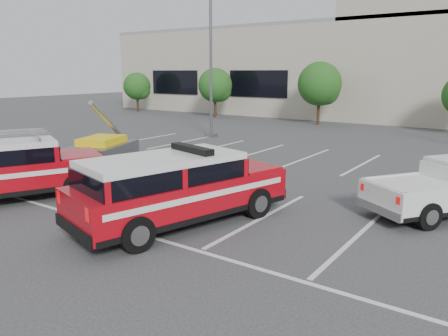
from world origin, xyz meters
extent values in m
plane|color=#323234|center=(0.00, 0.00, 0.00)|extent=(120.00, 120.00, 0.00)
cube|color=silver|center=(0.00, 4.50, 0.01)|extent=(23.00, 15.00, 0.01)
cube|color=#B7AE9B|center=(0.00, 32.00, 4.00)|extent=(60.00, 15.00, 8.00)
cube|color=gray|center=(0.00, 32.00, 8.15)|extent=(60.00, 15.00, 0.30)
cube|color=#B7AE9B|center=(2.00, 30.50, 9.00)|extent=(14.00, 12.00, 2.00)
cylinder|color=#3F2B19|center=(-25.00, 22.00, 0.76)|extent=(0.24, 0.24, 1.51)
sphere|color=#144E19|center=(-25.00, 22.00, 2.60)|extent=(2.77, 2.77, 2.77)
sphere|color=#144E19|center=(-24.60, 22.20, 2.18)|extent=(1.85, 1.85, 1.85)
cylinder|color=#3F2B19|center=(-15.00, 22.00, 0.84)|extent=(0.24, 0.24, 1.67)
sphere|color=#144E19|center=(-15.00, 22.00, 2.88)|extent=(3.07, 3.07, 3.07)
sphere|color=#144E19|center=(-14.60, 22.20, 2.42)|extent=(2.05, 2.05, 2.05)
cylinder|color=#3F2B19|center=(-5.00, 22.00, 0.92)|extent=(0.24, 0.24, 1.84)
sphere|color=#144E19|center=(-5.00, 22.00, 3.16)|extent=(3.37, 3.37, 3.37)
sphere|color=#144E19|center=(-4.60, 22.20, 2.65)|extent=(2.24, 2.24, 2.24)
cube|color=#59595E|center=(-8.00, 12.00, 0.10)|extent=(0.60, 0.60, 0.20)
cylinder|color=#59595E|center=(-8.00, 12.00, 5.00)|extent=(0.18, 0.18, 10.00)
cube|color=#A20711|center=(1.07, -1.56, 0.83)|extent=(3.70, 6.37, 0.92)
cube|color=black|center=(0.92, -2.09, 1.53)|extent=(3.07, 4.64, 0.48)
cube|color=silver|center=(0.92, -2.09, 1.86)|extent=(3.00, 4.54, 0.17)
cube|color=black|center=(1.17, -1.19, 2.03)|extent=(1.64, 0.72, 0.16)
cube|color=#A20711|center=(-4.95, -2.93, 0.83)|extent=(4.32, 5.96, 0.92)
cube|color=#59595E|center=(-6.62, 2.12, 0.49)|extent=(2.96, 3.70, 0.98)
cube|color=yellow|center=(-6.62, 2.12, 1.12)|extent=(2.02, 2.34, 0.36)
cylinder|color=#A5A5A8|center=(-6.81, 2.62, 1.97)|extent=(1.10, 2.53, 1.92)
cube|color=#59595E|center=(-7.59, 0.62, 0.31)|extent=(1.21, 1.32, 0.63)
camera|label=1|loc=(8.63, -10.29, 4.10)|focal=35.00mm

